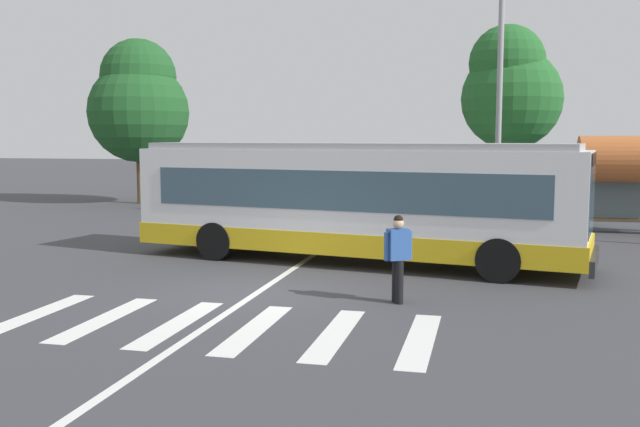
# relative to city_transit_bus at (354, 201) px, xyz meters

# --- Properties ---
(ground_plane) EXTENTS (160.00, 160.00, 0.00)m
(ground_plane) POSITION_rel_city_transit_bus_xyz_m (-1.26, -3.97, -1.59)
(ground_plane) COLOR #3D3D42
(city_transit_bus) EXTENTS (11.89, 4.50, 3.06)m
(city_transit_bus) POSITION_rel_city_transit_bus_xyz_m (0.00, 0.00, 0.00)
(city_transit_bus) COLOR black
(city_transit_bus) RESTS_ON ground_plane
(pedestrian_crossing_street) EXTENTS (0.51, 0.43, 1.72)m
(pedestrian_crossing_street) POSITION_rel_city_transit_bus_xyz_m (1.67, -4.28, -0.62)
(pedestrian_crossing_street) COLOR black
(pedestrian_crossing_street) RESTS_ON ground_plane
(parked_car_charcoal) EXTENTS (2.01, 4.57, 1.35)m
(parked_car_charcoal) POSITION_rel_city_transit_bus_xyz_m (-7.75, 11.23, -0.82)
(parked_car_charcoal) COLOR black
(parked_car_charcoal) RESTS_ON ground_plane
(parked_car_red) EXTENTS (2.01, 4.57, 1.35)m
(parked_car_red) POSITION_rel_city_transit_bus_xyz_m (-5.14, 10.93, -0.82)
(parked_car_red) COLOR black
(parked_car_red) RESTS_ON ground_plane
(parked_car_black) EXTENTS (1.93, 4.53, 1.35)m
(parked_car_black) POSITION_rel_city_transit_bus_xyz_m (-2.27, 10.83, -0.82)
(parked_car_black) COLOR black
(parked_car_black) RESTS_ON ground_plane
(parked_car_white) EXTENTS (2.09, 4.60, 1.35)m
(parked_car_white) POSITION_rel_city_transit_bus_xyz_m (0.42, 11.17, -0.82)
(parked_car_white) COLOR black
(parked_car_white) RESTS_ON ground_plane
(parked_car_champagne) EXTENTS (2.21, 4.64, 1.35)m
(parked_car_champagne) POSITION_rel_city_transit_bus_xyz_m (2.98, 11.10, -0.82)
(parked_car_champagne) COLOR black
(parked_car_champagne) RESTS_ON ground_plane
(parked_car_teal) EXTENTS (1.90, 4.51, 1.35)m
(parked_car_teal) POSITION_rel_city_transit_bus_xyz_m (5.94, 10.94, -0.82)
(parked_car_teal) COLOR black
(parked_car_teal) RESTS_ON ground_plane
(bus_stop_shelter) EXTENTS (3.91, 1.54, 3.25)m
(bus_stop_shelter) POSITION_rel_city_transit_bus_xyz_m (8.18, 7.46, 0.83)
(bus_stop_shelter) COLOR #28282B
(bus_stop_shelter) RESTS_ON ground_plane
(twin_arm_street_lamp) EXTENTS (5.30, 0.32, 9.94)m
(twin_arm_street_lamp) POSITION_rel_city_transit_bus_xyz_m (3.62, 8.03, 4.51)
(twin_arm_street_lamp) COLOR #939399
(twin_arm_street_lamp) RESTS_ON ground_plane
(background_tree_left) EXTENTS (4.80, 4.80, 7.88)m
(background_tree_left) POSITION_rel_city_transit_bus_xyz_m (-13.09, 13.55, 3.30)
(background_tree_left) COLOR brown
(background_tree_left) RESTS_ON ground_plane
(background_tree_right) EXTENTS (4.35, 4.35, 8.01)m
(background_tree_right) POSITION_rel_city_transit_bus_xyz_m (4.14, 14.34, 3.71)
(background_tree_right) COLOR brown
(background_tree_right) RESTS_ON ground_plane
(crosswalk_painted_stripes) EXTENTS (7.41, 3.17, 0.01)m
(crosswalk_painted_stripes) POSITION_rel_city_transit_bus_xyz_m (-1.13, -6.71, -1.58)
(crosswalk_painted_stripes) COLOR silver
(crosswalk_painted_stripes) RESTS_ON ground_plane
(lane_center_line) EXTENTS (0.16, 24.00, 0.01)m
(lane_center_line) POSITION_rel_city_transit_bus_xyz_m (-1.27, -1.97, -1.58)
(lane_center_line) COLOR silver
(lane_center_line) RESTS_ON ground_plane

